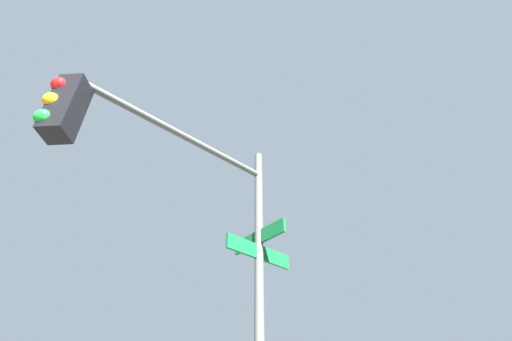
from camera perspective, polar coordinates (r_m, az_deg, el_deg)
The scene contains 1 object.
traffic_signal_near at distance 4.35m, azimuth -12.63°, elevation -6.14°, with size 2.55×2.58×5.23m.
Camera 1 is at (-7.29, -2.58, 1.53)m, focal length 25.24 mm.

